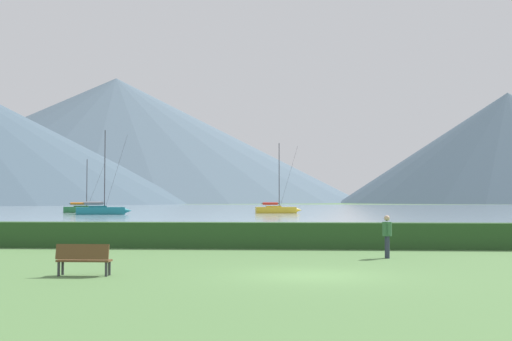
# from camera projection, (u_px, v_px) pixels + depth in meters

# --- Properties ---
(ground_plane) EXTENTS (1000.00, 1000.00, 0.00)m
(ground_plane) POSITION_uv_depth(u_px,v_px,m) (311.00, 275.00, 20.07)
(ground_plane) COLOR #517A42
(harbor_water) EXTENTS (320.00, 246.00, 0.00)m
(harbor_water) POSITION_uv_depth(u_px,v_px,m) (302.00, 209.00, 156.64)
(harbor_water) COLOR #8499A8
(harbor_water) RESTS_ON ground_plane
(hedge_line) EXTENTS (80.00, 1.20, 1.19)m
(hedge_line) POSITION_uv_depth(u_px,v_px,m) (307.00, 236.00, 31.06)
(hedge_line) COLOR #284C23
(hedge_line) RESTS_ON ground_plane
(sailboat_slip_1) EXTENTS (8.07, 4.57, 12.41)m
(sailboat_slip_1) POSITION_uv_depth(u_px,v_px,m) (101.00, 210.00, 98.35)
(sailboat_slip_1) COLOR #19707A
(sailboat_slip_1) RESTS_ON harbor_water
(sailboat_slip_4) EXTENTS (7.51, 3.26, 11.24)m
(sailboat_slip_4) POSITION_uv_depth(u_px,v_px,m) (276.00, 209.00, 107.32)
(sailboat_slip_4) COLOR gold
(sailboat_slip_4) RESTS_ON harbor_water
(sailboat_slip_5) EXTENTS (7.37, 3.77, 8.88)m
(sailboat_slip_5) POSITION_uv_depth(u_px,v_px,m) (84.00, 209.00, 111.78)
(sailboat_slip_5) COLOR #236B38
(sailboat_slip_5) RESTS_ON harbor_water
(park_bench_under_tree) EXTENTS (1.59, 0.48, 0.95)m
(park_bench_under_tree) POSITION_uv_depth(u_px,v_px,m) (83.00, 258.00, 19.94)
(park_bench_under_tree) COLOR brown
(park_bench_under_tree) RESTS_ON ground_plane
(person_standing_walker) EXTENTS (0.36, 0.57, 1.65)m
(person_standing_walker) POSITION_uv_depth(u_px,v_px,m) (387.00, 233.00, 25.94)
(person_standing_walker) COLOR #2D3347
(person_standing_walker) RESTS_ON ground_plane
(distant_hill_west_ridge) EXTENTS (326.41, 326.41, 82.84)m
(distant_hill_west_ridge) POSITION_uv_depth(u_px,v_px,m) (116.00, 140.00, 447.30)
(distant_hill_west_ridge) COLOR #4C6070
(distant_hill_west_ridge) RESTS_ON ground_plane
(distant_hill_east_ridge) EXTENTS (185.36, 185.36, 60.36)m
(distant_hill_east_ridge) POSITION_uv_depth(u_px,v_px,m) (508.00, 148.00, 366.10)
(distant_hill_east_ridge) COLOR #425666
(distant_hill_east_ridge) RESTS_ON ground_plane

